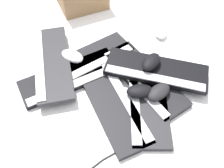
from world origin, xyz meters
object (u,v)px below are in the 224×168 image
(keyboard_2, at_px, (147,99))
(mouse_1, at_px, (140,91))
(keyboard_4, at_px, (87,61))
(keyboard_0, at_px, (70,77))
(mouse_4, at_px, (151,62))
(keyboard_1, at_px, (113,105))
(keyboard_5, at_px, (52,63))
(mouse_0, at_px, (72,56))
(mouse_3, at_px, (159,92))
(mouse_2, at_px, (161,31))
(keyboard_3, at_px, (144,78))
(keyboard_6, at_px, (156,70))

(keyboard_2, relative_size, mouse_1, 4.03)
(keyboard_4, bearing_deg, mouse_1, 140.26)
(keyboard_0, distance_m, keyboard_2, 0.35)
(mouse_4, bearing_deg, keyboard_1, -8.68)
(mouse_1, bearing_deg, keyboard_5, 151.82)
(mouse_0, xyz_separation_m, mouse_3, (-0.38, 0.19, 0.00))
(keyboard_2, height_order, mouse_3, mouse_3)
(keyboard_0, xyz_separation_m, mouse_0, (-0.00, -0.09, 0.04))
(keyboard_4, height_order, mouse_4, mouse_4)
(keyboard_1, distance_m, keyboard_2, 0.14)
(keyboard_4, distance_m, mouse_2, 0.41)
(keyboard_0, bearing_deg, keyboard_2, 162.22)
(keyboard_3, distance_m, mouse_1, 0.10)
(keyboard_1, xyz_separation_m, keyboard_4, (0.13, -0.24, 0.00))
(keyboard_5, distance_m, mouse_1, 0.41)
(keyboard_6, relative_size, mouse_0, 4.21)
(keyboard_3, bearing_deg, mouse_2, -108.40)
(mouse_0, relative_size, mouse_3, 1.00)
(keyboard_0, distance_m, keyboard_6, 0.38)
(keyboard_0, relative_size, keyboard_6, 0.99)
(keyboard_0, height_order, mouse_2, mouse_2)
(keyboard_5, distance_m, mouse_4, 0.44)
(mouse_0, distance_m, mouse_2, 0.47)
(keyboard_2, distance_m, keyboard_3, 0.11)
(keyboard_5, xyz_separation_m, mouse_4, (-0.44, 0.02, 0.04))
(mouse_1, distance_m, mouse_2, 0.42)
(keyboard_1, distance_m, keyboard_3, 0.19)
(keyboard_0, xyz_separation_m, keyboard_1, (-0.19, 0.14, 0.00))
(keyboard_2, height_order, keyboard_6, keyboard_6)
(keyboard_5, relative_size, keyboard_6, 1.00)
(keyboard_3, bearing_deg, mouse_1, 75.92)
(mouse_1, bearing_deg, keyboard_4, 133.35)
(mouse_2, bearing_deg, keyboard_6, -10.00)
(keyboard_6, distance_m, mouse_4, 0.05)
(mouse_1, distance_m, mouse_4, 0.15)
(keyboard_6, height_order, mouse_2, keyboard_6)
(keyboard_6, bearing_deg, keyboard_1, 41.43)
(mouse_3, bearing_deg, mouse_2, -139.62)
(keyboard_4, relative_size, mouse_3, 4.05)
(keyboard_3, distance_m, mouse_4, 0.08)
(keyboard_3, distance_m, keyboard_6, 0.06)
(keyboard_1, height_order, keyboard_2, same)
(keyboard_6, xyz_separation_m, mouse_2, (-0.05, -0.28, -0.02))
(keyboard_1, relative_size, mouse_0, 4.19)
(keyboard_2, bearing_deg, keyboard_5, -21.43)
(keyboard_4, relative_size, mouse_4, 4.05)
(keyboard_2, height_order, keyboard_3, same)
(keyboard_5, bearing_deg, keyboard_3, 172.24)
(keyboard_1, height_order, keyboard_6, keyboard_6)
(keyboard_2, distance_m, mouse_2, 0.42)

